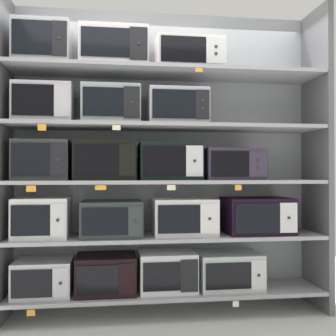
# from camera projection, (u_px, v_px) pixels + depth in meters

# --- Properties ---
(back_panel) EXTENTS (2.78, 0.04, 2.61)m
(back_panel) POSITION_uv_depth(u_px,v_px,m) (164.00, 158.00, 3.69)
(back_panel) COLOR #9EA3A8
(back_panel) RESTS_ON ground
(upright_left) EXTENTS (0.05, 0.50, 2.61)m
(upright_left) POSITION_uv_depth(u_px,v_px,m) (3.00, 156.00, 3.25)
(upright_left) COLOR #5B5B5E
(upright_left) RESTS_ON ground
(upright_right) EXTENTS (0.05, 0.50, 2.61)m
(upright_right) POSITION_uv_depth(u_px,v_px,m) (317.00, 158.00, 3.60)
(upright_right) COLOR #5B5B5E
(upright_right) RESTS_ON ground
(shelf_0) EXTENTS (2.58, 0.50, 0.03)m
(shelf_0) POSITION_uv_depth(u_px,v_px,m) (168.00, 292.00, 3.41)
(shelf_0) COLOR #99999E
(shelf_0) RESTS_ON ground
(microwave_0) EXTENTS (0.45, 0.39, 0.28)m
(microwave_0) POSITION_uv_depth(u_px,v_px,m) (44.00, 277.00, 3.27)
(microwave_0) COLOR #BBB9BE
(microwave_0) RESTS_ON shelf_0
(microwave_1) EXTENTS (0.48, 0.39, 0.30)m
(microwave_1) POSITION_uv_depth(u_px,v_px,m) (106.00, 274.00, 3.34)
(microwave_1) COLOR black
(microwave_1) RESTS_ON shelf_0
(microwave_2) EXTENTS (0.47, 0.37, 0.32)m
(microwave_2) POSITION_uv_depth(u_px,v_px,m) (167.00, 271.00, 3.41)
(microwave_2) COLOR silver
(microwave_2) RESTS_ON shelf_0
(microwave_3) EXTENTS (0.53, 0.40, 0.30)m
(microwave_3) POSITION_uv_depth(u_px,v_px,m) (229.00, 270.00, 3.48)
(microwave_3) COLOR #B0BCB9
(microwave_3) RESTS_ON shelf_0
(price_tag_0) EXTENTS (0.06, 0.00, 0.05)m
(price_tag_0) POSITION_uv_depth(u_px,v_px,m) (31.00, 313.00, 3.02)
(price_tag_0) COLOR orange
(price_tag_1) EXTENTS (0.05, 0.00, 0.05)m
(price_tag_1) POSITION_uv_depth(u_px,v_px,m) (236.00, 304.00, 3.22)
(price_tag_1) COLOR white
(shelf_1) EXTENTS (2.58, 0.50, 0.03)m
(shelf_1) POSITION_uv_depth(u_px,v_px,m) (168.00, 237.00, 3.41)
(shelf_1) COLOR #99999E
(microwave_4) EXTENTS (0.42, 0.40, 0.32)m
(microwave_4) POSITION_uv_depth(u_px,v_px,m) (42.00, 218.00, 3.28)
(microwave_4) COLOR silver
(microwave_4) RESTS_ON shelf_1
(microwave_5) EXTENTS (0.49, 0.44, 0.29)m
(microwave_5) POSITION_uv_depth(u_px,v_px,m) (112.00, 218.00, 3.35)
(microwave_5) COLOR #2A3131
(microwave_5) RESTS_ON shelf_1
(microwave_6) EXTENTS (0.52, 0.37, 0.30)m
(microwave_6) POSITION_uv_depth(u_px,v_px,m) (184.00, 217.00, 3.43)
(microwave_6) COLOR silver
(microwave_6) RESTS_ON shelf_1
(microwave_7) EXTENTS (0.56, 0.43, 0.31)m
(microwave_7) POSITION_uv_depth(u_px,v_px,m) (257.00, 215.00, 3.51)
(microwave_7) COLOR black
(microwave_7) RESTS_ON shelf_1
(shelf_2) EXTENTS (2.58, 0.50, 0.03)m
(shelf_2) POSITION_uv_depth(u_px,v_px,m) (168.00, 182.00, 3.42)
(shelf_2) COLOR #99999E
(microwave_8) EXTENTS (0.43, 0.39, 0.32)m
(microwave_8) POSITION_uv_depth(u_px,v_px,m) (43.00, 160.00, 3.28)
(microwave_8) COLOR #30332F
(microwave_8) RESTS_ON shelf_2
(microwave_9) EXTENTS (0.50, 0.39, 0.32)m
(microwave_9) POSITION_uv_depth(u_px,v_px,m) (105.00, 161.00, 3.35)
(microwave_9) COLOR black
(microwave_9) RESTS_ON shelf_2
(microwave_10) EXTENTS (0.51, 0.36, 0.31)m
(microwave_10) POSITION_uv_depth(u_px,v_px,m) (170.00, 161.00, 3.42)
(microwave_10) COLOR black
(microwave_10) RESTS_ON shelf_2
(microwave_11) EXTENTS (0.49, 0.41, 0.26)m
(microwave_11) POSITION_uv_depth(u_px,v_px,m) (232.00, 164.00, 3.49)
(microwave_11) COLOR #31283A
(microwave_11) RESTS_ON shelf_2
(price_tag_2) EXTENTS (0.07, 0.00, 0.05)m
(price_tag_2) POSITION_uv_depth(u_px,v_px,m) (31.00, 189.00, 3.03)
(price_tag_2) COLOR orange
(price_tag_3) EXTENTS (0.08, 0.00, 0.04)m
(price_tag_3) POSITION_uv_depth(u_px,v_px,m) (101.00, 188.00, 3.10)
(price_tag_3) COLOR orange
(price_tag_4) EXTENTS (0.07, 0.00, 0.04)m
(price_tag_4) POSITION_uv_depth(u_px,v_px,m) (171.00, 188.00, 3.17)
(price_tag_4) COLOR beige
(price_tag_5) EXTENTS (0.05, 0.00, 0.04)m
(price_tag_5) POSITION_uv_depth(u_px,v_px,m) (238.00, 188.00, 3.24)
(price_tag_5) COLOR orange
(shelf_3) EXTENTS (2.58, 0.50, 0.03)m
(shelf_3) POSITION_uv_depth(u_px,v_px,m) (168.00, 127.00, 3.43)
(shelf_3) COLOR #99999E
(microwave_12) EXTENTS (0.46, 0.39, 0.31)m
(microwave_12) POSITION_uv_depth(u_px,v_px,m) (44.00, 104.00, 3.29)
(microwave_12) COLOR #BCB7BF
(microwave_12) RESTS_ON shelf_3
(microwave_13) EXTENTS (0.47, 0.34, 0.31)m
(microwave_13) POSITION_uv_depth(u_px,v_px,m) (111.00, 105.00, 3.36)
(microwave_13) COLOR #99A6A1
(microwave_13) RESTS_ON shelf_3
(microwave_14) EXTENTS (0.49, 0.38, 0.30)m
(microwave_14) POSITION_uv_depth(u_px,v_px,m) (177.00, 108.00, 3.43)
(microwave_14) COLOR #B6B1BE
(microwave_14) RESTS_ON shelf_3
(price_tag_6) EXTENTS (0.06, 0.00, 0.05)m
(price_tag_6) POSITION_uv_depth(u_px,v_px,m) (42.00, 127.00, 3.05)
(price_tag_6) COLOR orange
(price_tag_7) EXTENTS (0.06, 0.00, 0.04)m
(price_tag_7) POSITION_uv_depth(u_px,v_px,m) (116.00, 128.00, 3.12)
(price_tag_7) COLOR beige
(shelf_4) EXTENTS (2.58, 0.50, 0.03)m
(shelf_4) POSITION_uv_depth(u_px,v_px,m) (168.00, 72.00, 3.43)
(shelf_4) COLOR #99999E
(microwave_15) EXTENTS (0.43, 0.41, 0.34)m
(microwave_15) POSITION_uv_depth(u_px,v_px,m) (43.00, 45.00, 3.29)
(microwave_15) COLOR #B2B1B5
(microwave_15) RESTS_ON shelf_4
(microwave_16) EXTENTS (0.55, 0.37, 0.32)m
(microwave_16) POSITION_uv_depth(u_px,v_px,m) (114.00, 49.00, 3.37)
(microwave_16) COLOR silver
(microwave_16) RESTS_ON shelf_4
(microwave_17) EXTENTS (0.56, 0.37, 0.26)m
(microwave_17) POSITION_uv_depth(u_px,v_px,m) (189.00, 56.00, 3.45)
(microwave_17) COLOR silver
(microwave_17) RESTS_ON shelf_4
(price_tag_8) EXTENTS (0.06, 0.00, 0.03)m
(price_tag_8) POSITION_uv_depth(u_px,v_px,m) (199.00, 70.00, 3.21)
(price_tag_8) COLOR orange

